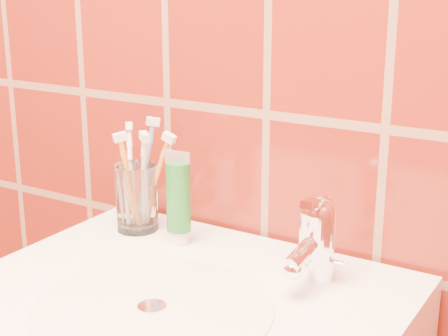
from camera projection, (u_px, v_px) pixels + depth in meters
The scene contains 8 objects.
glass_tumbler at pixel (137, 197), 1.08m from camera, with size 0.07×0.07×0.11m, color white.
toothpaste_tube at pixel (178, 201), 1.02m from camera, with size 0.04×0.04×0.14m.
faucet at pixel (316, 236), 0.90m from camera, with size 0.05×0.11×0.12m.
toothbrush_0 at pixel (144, 182), 1.07m from camera, with size 0.04×0.04×0.17m, color white, non-canonical shape.
toothbrush_1 at pixel (130, 183), 1.06m from camera, with size 0.04×0.04×0.17m, color orange, non-canonical shape.
toothbrush_2 at pixel (145, 174), 1.09m from camera, with size 0.04×0.05×0.19m, color #7A9FDA, non-canonical shape.
toothbrush_3 at pixel (131, 176), 1.11m from camera, with size 0.06×0.08×0.17m, color white, non-canonical shape.
toothbrush_4 at pixel (155, 182), 1.07m from camera, with size 0.08×0.03×0.17m, color orange, non-canonical shape.
Camera 1 is at (0.47, 0.31, 1.26)m, focal length 55.00 mm.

